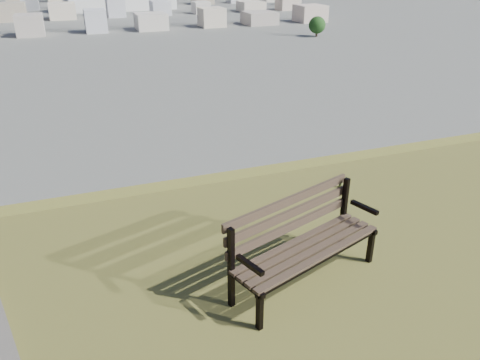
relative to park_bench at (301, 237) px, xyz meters
name	(u,v)px	position (x,y,z in m)	size (l,w,h in m)	color
park_bench	(301,237)	(0.00, 0.00, 0.00)	(1.81, 1.09, 0.91)	#443427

